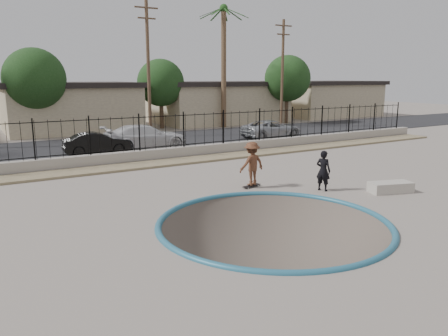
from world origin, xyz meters
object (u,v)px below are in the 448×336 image
object	(u,v)px
videographer	(323,171)
skateboard	(251,186)
car_b	(97,143)
concrete_ledge	(390,187)
car_d	(272,129)
skater	(252,166)
car_c	(145,137)

from	to	relation	value
videographer	skateboard	bearing A→B (deg)	25.65
videographer	car_b	size ratio (longest dim) A/B	0.42
skateboard	car_b	bearing A→B (deg)	93.27
videographer	concrete_ledge	size ratio (longest dim) A/B	0.98
car_b	car_d	distance (m)	12.60
skateboard	videographer	distance (m)	2.85
skater	car_b	xyz separation A→B (m)	(-3.21, 10.72, -0.22)
car_d	skateboard	bearing A→B (deg)	138.24
concrete_ledge	car_c	world-z (taller)	car_c
car_c	car_d	size ratio (longest dim) A/B	1.11
skater	videographer	xyz separation A→B (m)	(2.05, -1.84, -0.08)
car_c	videographer	bearing A→B (deg)	-166.91
car_b	car_d	size ratio (longest dim) A/B	0.82
concrete_ledge	videographer	bearing A→B (deg)	142.74
skater	videographer	bearing A→B (deg)	133.29
concrete_ledge	car_d	xyz separation A→B (m)	(5.31, 14.52, 0.47)
car_d	videographer	bearing A→B (deg)	148.90
skater	concrete_ledge	bearing A→B (deg)	135.50
skateboard	car_c	world-z (taller)	car_c
videographer	car_c	world-z (taller)	videographer
car_b	car_c	bearing A→B (deg)	-80.24
car_c	car_d	xyz separation A→B (m)	(9.59, 0.10, -0.10)
car_c	car_b	bearing A→B (deg)	99.18
car_b	car_d	xyz separation A→B (m)	(12.59, 0.42, 0.02)
skateboard	car_b	world-z (taller)	car_b
skater	skateboard	world-z (taller)	skater
skater	car_c	xyz separation A→B (m)	(-0.22, 11.04, -0.09)
skateboard	concrete_ledge	size ratio (longest dim) A/B	0.57
videographer	car_c	bearing A→B (deg)	-12.47
concrete_ledge	car_d	world-z (taller)	car_d
skateboard	skater	bearing A→B (deg)	-13.41
car_b	videographer	bearing A→B (deg)	-153.60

